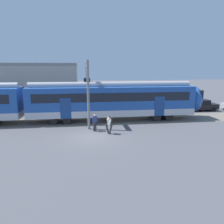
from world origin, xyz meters
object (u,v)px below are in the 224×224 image
Objects in this scene: commuter_train at (32,102)px; pedestrian_navy at (95,121)px; pedestrian_white at (109,123)px; parked_car_black at (202,105)px.

commuter_train is 7.58m from pedestrian_navy.
pedestrian_white reaches higher than parked_car_black.
pedestrian_navy reaches higher than parked_car_black.
pedestrian_white is 0.41× the size of parked_car_black.
commuter_train is 22.83× the size of pedestrian_white.
pedestrian_white is at bearing -147.76° from parked_car_black.
pedestrian_navy is 16.92m from parked_car_black.
pedestrian_white is 16.38m from parked_car_black.
pedestrian_navy is at bearing -31.66° from commuter_train.
commuter_train is 21.82m from parked_car_black.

